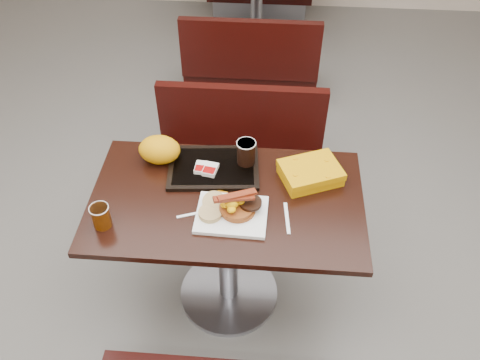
# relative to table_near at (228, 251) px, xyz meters

# --- Properties ---
(floor) EXTENTS (6.00, 7.00, 0.01)m
(floor) POSITION_rel_table_near_xyz_m (0.00, 0.00, -0.38)
(floor) COLOR slate
(floor) RESTS_ON ground
(table_near) EXTENTS (1.20, 0.70, 0.75)m
(table_near) POSITION_rel_table_near_xyz_m (0.00, 0.00, 0.00)
(table_near) COLOR black
(table_near) RESTS_ON floor
(bench_near_n) EXTENTS (1.00, 0.46, 0.72)m
(bench_near_n) POSITION_rel_table_near_xyz_m (0.00, 0.70, -0.02)
(bench_near_n) COLOR black
(bench_near_n) RESTS_ON floor
(table_far) EXTENTS (1.20, 0.70, 0.75)m
(table_far) POSITION_rel_table_near_xyz_m (0.00, 2.60, 0.00)
(table_far) COLOR black
(table_far) RESTS_ON floor
(bench_far_s) EXTENTS (1.00, 0.46, 0.72)m
(bench_far_s) POSITION_rel_table_near_xyz_m (0.00, 1.90, -0.02)
(bench_far_s) COLOR black
(bench_far_s) RESTS_ON floor
(platter) EXTENTS (0.31, 0.24, 0.02)m
(platter) POSITION_rel_table_near_xyz_m (0.03, -0.10, 0.38)
(platter) COLOR white
(platter) RESTS_ON table_near
(pancake_stack) EXTENTS (0.17, 0.17, 0.03)m
(pancake_stack) POSITION_rel_table_near_xyz_m (0.06, -0.08, 0.41)
(pancake_stack) COLOR brown
(pancake_stack) RESTS_ON platter
(sausage_patty) EXTENTS (0.12, 0.12, 0.01)m
(sausage_patty) POSITION_rel_table_near_xyz_m (0.11, -0.07, 0.43)
(sausage_patty) COLOR black
(sausage_patty) RESTS_ON pancake_stack
(scrambled_eggs) EXTENTS (0.11, 0.09, 0.05)m
(scrambled_eggs) POSITION_rel_table_near_xyz_m (0.03, -0.10, 0.45)
(scrambled_eggs) COLOR #FFC105
(scrambled_eggs) RESTS_ON pancake_stack
(bacon_strips) EXTENTS (0.19, 0.13, 0.01)m
(bacon_strips) POSITION_rel_table_near_xyz_m (0.04, -0.10, 0.48)
(bacon_strips) COLOR #4F0506
(bacon_strips) RESTS_ON scrambled_eggs
(muffin_bottom) EXTENTS (0.10, 0.10, 0.02)m
(muffin_bottom) POSITION_rel_table_near_xyz_m (-0.06, -0.12, 0.40)
(muffin_bottom) COLOR tan
(muffin_bottom) RESTS_ON platter
(muffin_top) EXTENTS (0.12, 0.12, 0.06)m
(muffin_top) POSITION_rel_table_near_xyz_m (-0.05, -0.06, 0.42)
(muffin_top) COLOR tan
(muffin_top) RESTS_ON platter
(coffee_cup_near) EXTENTS (0.09, 0.09, 0.11)m
(coffee_cup_near) POSITION_rel_table_near_xyz_m (-0.50, -0.19, 0.43)
(coffee_cup_near) COLOR #7C3504
(coffee_cup_near) RESTS_ON table_near
(fork) EXTENTS (0.13, 0.07, 0.00)m
(fork) POSITION_rel_table_near_xyz_m (-0.16, -0.11, 0.38)
(fork) COLOR white
(fork) RESTS_ON table_near
(knife) EXTENTS (0.03, 0.18, 0.00)m
(knife) POSITION_rel_table_near_xyz_m (0.27, -0.10, 0.38)
(knife) COLOR white
(knife) RESTS_ON table_near
(condiment_syrup) EXTENTS (0.05, 0.04, 0.01)m
(condiment_syrup) POSITION_rel_table_near_xyz_m (-0.02, 0.02, 0.38)
(condiment_syrup) COLOR #A55C07
(condiment_syrup) RESTS_ON table_near
(tray) EXTENTS (0.44, 0.33, 0.02)m
(tray) POSITION_rel_table_near_xyz_m (-0.08, 0.18, 0.38)
(tray) COLOR black
(tray) RESTS_ON table_near
(hashbrown_sleeve_left) EXTENTS (0.06, 0.08, 0.02)m
(hashbrown_sleeve_left) POSITION_rel_table_near_xyz_m (-0.13, 0.16, 0.40)
(hashbrown_sleeve_left) COLOR silver
(hashbrown_sleeve_left) RESTS_ON tray
(hashbrown_sleeve_right) EXTENTS (0.07, 0.09, 0.02)m
(hashbrown_sleeve_right) POSITION_rel_table_near_xyz_m (-0.09, 0.15, 0.41)
(hashbrown_sleeve_right) COLOR silver
(hashbrown_sleeve_right) RESTS_ON tray
(coffee_cup_far) EXTENTS (0.10, 0.10, 0.12)m
(coffee_cup_far) POSITION_rel_table_near_xyz_m (0.07, 0.22, 0.45)
(coffee_cup_far) COLOR black
(coffee_cup_far) RESTS_ON tray
(clamshell) EXTENTS (0.31, 0.28, 0.07)m
(clamshell) POSITION_rel_table_near_xyz_m (0.37, 0.15, 0.41)
(clamshell) COLOR #D08B03
(clamshell) RESTS_ON table_near
(paper_bag) EXTENTS (0.21, 0.17, 0.13)m
(paper_bag) POSITION_rel_table_near_xyz_m (-0.33, 0.22, 0.44)
(paper_bag) COLOR #E29B07
(paper_bag) RESTS_ON table_near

